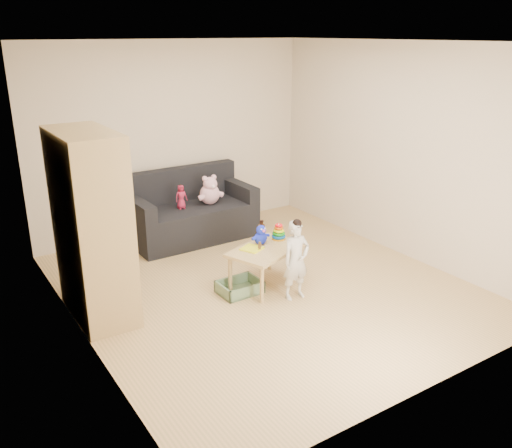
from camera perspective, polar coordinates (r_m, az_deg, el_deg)
room at (r=5.66m, az=0.96°, el=5.40°), size 4.50×4.50×4.50m
wardrobe at (r=5.42m, az=-16.90°, el=-0.29°), size 0.51×1.03×1.85m
sofa at (r=7.43m, az=-6.72°, el=0.20°), size 1.69×0.86×0.47m
play_table at (r=6.04m, az=1.06°, el=-4.51°), size 0.98×0.79×0.45m
storage_bin at (r=5.93m, az=-1.73°, el=-6.63°), size 0.46×0.35×0.14m
toddler at (r=5.70m, az=4.24°, el=-3.93°), size 0.32×0.22×0.84m
pink_bear at (r=7.37m, az=-4.90°, el=3.39°), size 0.34×0.30×0.34m
doll at (r=7.21m, az=-7.88°, el=2.82°), size 0.17×0.12×0.32m
ring_stacker at (r=6.18m, az=2.40°, el=-0.97°), size 0.16×0.16×0.18m
brown_bottle at (r=6.14m, az=0.58°, el=-0.82°), size 0.08×0.08×0.24m
blue_plush at (r=6.02m, az=0.49°, el=-1.10°), size 0.20×0.17×0.23m
wooden_figure at (r=5.87m, az=0.39°, el=-2.32°), size 0.04×0.04×0.11m
yellow_book at (r=5.92m, az=-0.44°, el=-2.60°), size 0.27×0.27×0.02m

